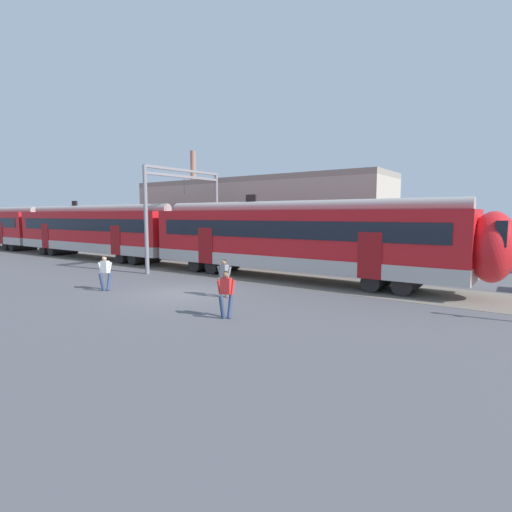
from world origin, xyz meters
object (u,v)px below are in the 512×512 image
at_px(commuter_train, 100,231).
at_px(pedestrian_red, 226,290).
at_px(pedestrian_white, 105,270).
at_px(pedestrian_grey, 225,275).

bearing_deg(commuter_train, pedestrian_red, -22.69).
relative_size(pedestrian_white, pedestrian_red, 1.00).
bearing_deg(pedestrian_white, commuter_train, 147.51).
bearing_deg(pedestrian_red, pedestrian_white, 175.67).
distance_m(pedestrian_grey, pedestrian_red, 3.60).
relative_size(pedestrian_grey, pedestrian_red, 1.00).
relative_size(commuter_train, pedestrian_red, 33.99).
bearing_deg(pedestrian_red, commuter_train, 157.31).
bearing_deg(commuter_train, pedestrian_white, -32.49).
relative_size(pedestrian_white, pedestrian_grey, 1.00).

